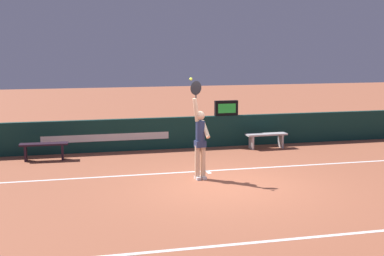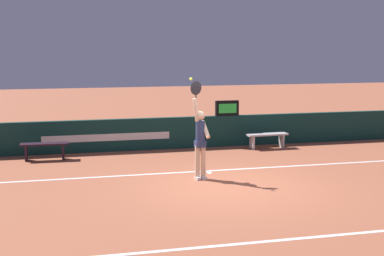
{
  "view_description": "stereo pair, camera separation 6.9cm",
  "coord_description": "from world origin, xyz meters",
  "px_view_note": "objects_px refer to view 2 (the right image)",
  "views": [
    {
      "loc": [
        -3.8,
        -11.92,
        3.29
      ],
      "look_at": [
        -0.63,
        0.66,
        1.29
      ],
      "focal_mm": 51.41,
      "sensor_mm": 36.0,
      "label": 1
    },
    {
      "loc": [
        -3.73,
        -11.94,
        3.29
      ],
      "look_at": [
        -0.63,
        0.66,
        1.29
      ],
      "focal_mm": 51.41,
      "sensor_mm": 36.0,
      "label": 2
    }
  ],
  "objects_px": {
    "speed_display": "(227,108)",
    "tennis_player": "(200,139)",
    "tennis_ball": "(191,79)",
    "courtside_bench_far": "(45,147)",
    "courtside_bench_near": "(267,137)"
  },
  "relations": [
    {
      "from": "courtside_bench_far",
      "to": "speed_display",
      "type": "bearing_deg",
      "value": 8.54
    },
    {
      "from": "tennis_player",
      "to": "courtside_bench_far",
      "type": "relative_size",
      "value": 1.79
    },
    {
      "from": "speed_display",
      "to": "courtside_bench_far",
      "type": "distance_m",
      "value": 5.83
    },
    {
      "from": "speed_display",
      "to": "tennis_player",
      "type": "distance_m",
      "value": 4.53
    },
    {
      "from": "tennis_player",
      "to": "courtside_bench_far",
      "type": "height_order",
      "value": "tennis_player"
    },
    {
      "from": "speed_display",
      "to": "tennis_player",
      "type": "relative_size",
      "value": 0.31
    },
    {
      "from": "speed_display",
      "to": "tennis_player",
      "type": "height_order",
      "value": "tennis_player"
    },
    {
      "from": "tennis_ball",
      "to": "courtside_bench_far",
      "type": "relative_size",
      "value": 0.05
    },
    {
      "from": "tennis_ball",
      "to": "courtside_bench_near",
      "type": "xyz_separation_m",
      "value": [
        3.32,
        3.41,
        -2.11
      ]
    },
    {
      "from": "speed_display",
      "to": "courtside_bench_near",
      "type": "distance_m",
      "value": 1.59
    },
    {
      "from": "speed_display",
      "to": "tennis_ball",
      "type": "height_order",
      "value": "tennis_ball"
    },
    {
      "from": "tennis_ball",
      "to": "courtside_bench_near",
      "type": "bearing_deg",
      "value": 45.82
    },
    {
      "from": "speed_display",
      "to": "tennis_player",
      "type": "bearing_deg",
      "value": -115.72
    },
    {
      "from": "tennis_player",
      "to": "courtside_bench_far",
      "type": "bearing_deg",
      "value": 139.29
    },
    {
      "from": "tennis_ball",
      "to": "courtside_bench_far",
      "type": "bearing_deg",
      "value": 136.9
    }
  ]
}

